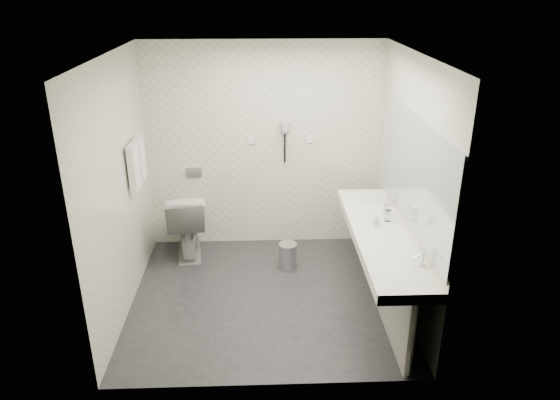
{
  "coord_description": "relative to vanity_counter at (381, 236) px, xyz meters",
  "views": [
    {
      "loc": [
        -0.04,
        -4.66,
        3.09
      ],
      "look_at": [
        0.15,
        0.15,
        1.05
      ],
      "focal_mm": 33.24,
      "sensor_mm": 36.0,
      "label": 1
    }
  ],
  "objects": [
    {
      "name": "wall_left",
      "position": [
        -2.52,
        0.2,
        0.45
      ],
      "size": [
        0.0,
        2.6,
        2.6
      ],
      "primitive_type": "plane",
      "rotation": [
        1.57,
        0.0,
        1.57
      ],
      "color": "silver",
      "rests_on": "floor"
    },
    {
      "name": "toilet",
      "position": [
        -2.06,
        1.21,
        -0.39
      ],
      "size": [
        0.56,
        0.86,
        0.82
      ],
      "primitive_type": "imported",
      "rotation": [
        0.0,
        0.0,
        3.26
      ],
      "color": "white",
      "rests_on": "floor"
    },
    {
      "name": "wall_back",
      "position": [
        -1.12,
        1.5,
        0.45
      ],
      "size": [
        2.8,
        0.0,
        2.8
      ],
      "primitive_type": "plane",
      "rotation": [
        1.57,
        0.0,
        0.0
      ],
      "color": "silver",
      "rests_on": "floor"
    },
    {
      "name": "soap_bottle_a",
      "position": [
        -0.03,
        0.14,
        0.11
      ],
      "size": [
        0.06,
        0.06,
        0.12
      ],
      "primitive_type": "imported",
      "rotation": [
        0.0,
        0.0,
        0.22
      ],
      "color": "silver",
      "rests_on": "vanity_counter"
    },
    {
      "name": "towel_near",
      "position": [
        -2.46,
        0.61,
        0.53
      ],
      "size": [
        0.07,
        0.24,
        0.48
      ],
      "primitive_type": "cube",
      "color": "white",
      "rests_on": "towel_rail"
    },
    {
      "name": "dryer_barrel",
      "position": [
        -0.88,
        1.4,
        0.73
      ],
      "size": [
        0.08,
        0.14,
        0.08
      ],
      "primitive_type": "cylinder",
      "rotation": [
        1.57,
        0.0,
        0.0
      ],
      "color": "#9A9AA0",
      "rests_on": "dryer_cradle"
    },
    {
      "name": "vanity_panel",
      "position": [
        0.02,
        0.0,
        -0.42
      ],
      "size": [
        0.03,
        2.15,
        0.75
      ],
      "primitive_type": "cube",
      "color": "gray",
      "rests_on": "floor"
    },
    {
      "name": "wall_front",
      "position": [
        -1.12,
        -1.1,
        0.45
      ],
      "size": [
        2.8,
        0.0,
        2.8
      ],
      "primitive_type": "plane",
      "rotation": [
        -1.57,
        0.0,
        0.0
      ],
      "color": "silver",
      "rests_on": "floor"
    },
    {
      "name": "pedal_bin",
      "position": [
        -0.87,
        0.8,
        -0.65
      ],
      "size": [
        0.28,
        0.28,
        0.3
      ],
      "primitive_type": "cylinder",
      "rotation": [
        0.0,
        0.0,
        0.44
      ],
      "color": "#B2B5BA",
      "rests_on": "floor"
    },
    {
      "name": "dryer_cradle",
      "position": [
        -0.88,
        1.47,
        0.7
      ],
      "size": [
        0.1,
        0.04,
        0.14
      ],
      "primitive_type": "cube",
      "color": "#9A9AA0",
      "rests_on": "wall_back"
    },
    {
      "name": "switch_plate_b",
      "position": [
        -0.57,
        1.49,
        0.55
      ],
      "size": [
        0.09,
        0.02,
        0.09
      ],
      "primitive_type": "cube",
      "color": "white",
      "rests_on": "wall_back"
    },
    {
      "name": "mirror",
      "position": [
        0.26,
        0.0,
        0.65
      ],
      "size": [
        0.02,
        2.2,
        1.05
      ],
      "primitive_type": "cube",
      "color": "#B2BCC6",
      "rests_on": "wall_right"
    },
    {
      "name": "floor",
      "position": [
        -1.12,
        0.2,
        -0.8
      ],
      "size": [
        2.8,
        2.8,
        0.0
      ],
      "primitive_type": "plane",
      "color": "#252529",
      "rests_on": "ground"
    },
    {
      "name": "switch_plate_a",
      "position": [
        -1.27,
        1.49,
        0.55
      ],
      "size": [
        0.09,
        0.02,
        0.09
      ],
      "primitive_type": "cube",
      "color": "white",
      "rests_on": "wall_back"
    },
    {
      "name": "ceiling",
      "position": [
        -1.12,
        0.2,
        1.7
      ],
      "size": [
        2.8,
        2.8,
        0.0
      ],
      "primitive_type": "plane",
      "rotation": [
        3.14,
        0.0,
        0.0
      ],
      "color": "silver",
      "rests_on": "wall_back"
    },
    {
      "name": "towel_far",
      "position": [
        -2.46,
        0.89,
        0.53
      ],
      "size": [
        0.07,
        0.24,
        0.48
      ],
      "primitive_type": "cube",
      "color": "white",
      "rests_on": "towel_rail"
    },
    {
      "name": "vanity_post_far",
      "position": [
        0.05,
        1.04,
        -0.42
      ],
      "size": [
        0.06,
        0.06,
        0.75
      ],
      "primitive_type": "cylinder",
      "color": "silver",
      "rests_on": "floor"
    },
    {
      "name": "towel_rail",
      "position": [
        -2.47,
        0.75,
        0.75
      ],
      "size": [
        0.02,
        0.62,
        0.02
      ],
      "primitive_type": "cylinder",
      "rotation": [
        1.57,
        0.0,
        0.0
      ],
      "color": "silver",
      "rests_on": "wall_left"
    },
    {
      "name": "dryer_cord",
      "position": [
        -0.88,
        1.46,
        0.45
      ],
      "size": [
        0.02,
        0.02,
        0.35
      ],
      "primitive_type": "cylinder",
      "color": "black",
      "rests_on": "dryer_cradle"
    },
    {
      "name": "glass_right",
      "position": [
        0.14,
        0.4,
        0.1
      ],
      "size": [
        0.08,
        0.08,
        0.11
      ],
      "primitive_type": "cylinder",
      "rotation": [
        0.0,
        0.0,
        0.43
      ],
      "color": "silver",
      "rests_on": "vanity_counter"
    },
    {
      "name": "vanity_counter",
      "position": [
        0.0,
        0.0,
        0.0
      ],
      "size": [
        0.55,
        2.2,
        0.1
      ],
      "primitive_type": "cube",
      "color": "white",
      "rests_on": "floor"
    },
    {
      "name": "flush_plate",
      "position": [
        -1.98,
        1.49,
        0.15
      ],
      "size": [
        0.18,
        0.02,
        0.12
      ],
      "primitive_type": "cube",
      "color": "#B2B5BA",
      "rests_on": "wall_back"
    },
    {
      "name": "basin_far",
      "position": [
        0.0,
        0.65,
        0.04
      ],
      "size": [
        0.4,
        0.31,
        0.05
      ],
      "primitive_type": "ellipsoid",
      "color": "white",
      "rests_on": "vanity_counter"
    },
    {
      "name": "vanity_post_near",
      "position": [
        0.05,
        -1.04,
        -0.42
      ],
      "size": [
        0.06,
        0.06,
        0.75
      ],
      "primitive_type": "cylinder",
      "color": "silver",
      "rests_on": "floor"
    },
    {
      "name": "basin_near",
      "position": [
        0.0,
        -0.65,
        0.04
      ],
      "size": [
        0.4,
        0.31,
        0.05
      ],
      "primitive_type": "ellipsoid",
      "color": "white",
      "rests_on": "vanity_counter"
    },
    {
      "name": "wall_right",
      "position": [
        0.27,
        0.2,
        0.45
      ],
      "size": [
        0.0,
        2.6,
        2.6
      ],
      "primitive_type": "plane",
      "rotation": [
        1.57,
        0.0,
        -1.57
      ],
      "color": "silver",
      "rests_on": "floor"
    },
    {
      "name": "bin_lid",
      "position": [
        -0.87,
        0.8,
        -0.5
      ],
      "size": [
        0.21,
        0.21,
        0.02
      ],
      "primitive_type": "cylinder",
      "color": "#B2B5BA",
      "rests_on": "pedal_bin"
    },
    {
      "name": "faucet_near",
      "position": [
        0.19,
        -0.65,
        0.12
      ],
      "size": [
        0.04,
        0.04,
        0.15
      ],
      "primitive_type": "cylinder",
      "color": "silver",
      "rests_on": "vanity_counter"
    },
    {
      "name": "glass_left",
      "position": [
        0.11,
        0.24,
        0.11
      ],
      "size": [
        0.07,
        0.07,
        0.12
      ],
      "primitive_type": "cylinder",
      "rotation": [
        0.0,
        0.0,
        0.17
      ],
      "color": "silver",
      "rests_on": "vanity_counter"
    },
    {
      "name": "faucet_far",
      "position": [
        0.19,
        0.65,
        0.12
      ],
      "size": [
        0.04,
        0.04,
        0.15
      ],
      "primitive_type": "cylinder",
      "color": "silver",
      "rests_on": "vanity_counter"
    }
  ]
}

